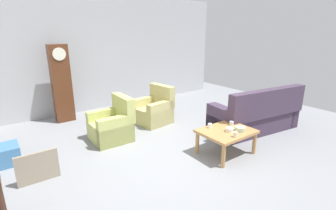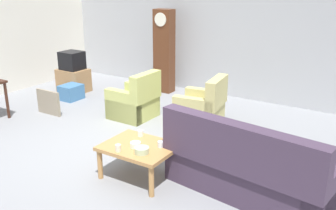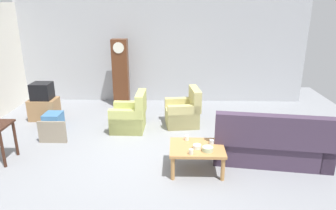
# 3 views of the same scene
# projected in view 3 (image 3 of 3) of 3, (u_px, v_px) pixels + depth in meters

# --- Properties ---
(ground_plane) EXTENTS (10.40, 10.40, 0.00)m
(ground_plane) POSITION_uv_depth(u_px,v_px,m) (153.00, 154.00, 6.18)
(ground_plane) COLOR gray
(garage_door_wall) EXTENTS (8.40, 0.16, 3.20)m
(garage_door_wall) POSITION_uv_depth(u_px,v_px,m) (161.00, 48.00, 9.08)
(garage_door_wall) COLOR #ADAFB5
(garage_door_wall) RESTS_ON ground_plane
(couch_floral) EXTENTS (2.20, 1.15, 1.04)m
(couch_floral) POSITION_uv_depth(u_px,v_px,m) (271.00, 144.00, 5.78)
(couch_floral) COLOR #423347
(couch_floral) RESTS_ON ground_plane
(armchair_olive_near) EXTENTS (0.80, 0.77, 0.92)m
(armchair_olive_near) POSITION_uv_depth(u_px,v_px,m) (130.00, 117.00, 7.26)
(armchair_olive_near) COLOR #B7BC66
(armchair_olive_near) RESTS_ON ground_plane
(armchair_olive_far) EXTENTS (0.89, 0.86, 0.92)m
(armchair_olive_far) POSITION_uv_depth(u_px,v_px,m) (184.00, 113.00, 7.56)
(armchair_olive_far) COLOR tan
(armchair_olive_far) RESTS_ON ground_plane
(coffee_table_wood) EXTENTS (0.96, 0.76, 0.47)m
(coffee_table_wood) POSITION_uv_depth(u_px,v_px,m) (197.00, 150.00, 5.46)
(coffee_table_wood) COLOR #B27F47
(coffee_table_wood) RESTS_ON ground_plane
(grandfather_clock) EXTENTS (0.44, 0.30, 1.92)m
(grandfather_clock) POSITION_uv_depth(u_px,v_px,m) (121.00, 73.00, 8.78)
(grandfather_clock) COLOR #562D19
(grandfather_clock) RESTS_ON ground_plane
(tv_stand_cabinet) EXTENTS (0.68, 0.52, 0.54)m
(tv_stand_cabinet) POSITION_uv_depth(u_px,v_px,m) (44.00, 109.00, 7.95)
(tv_stand_cabinet) COLOR #997047
(tv_stand_cabinet) RESTS_ON ground_plane
(tv_crt) EXTENTS (0.48, 0.44, 0.42)m
(tv_crt) POSITION_uv_depth(u_px,v_px,m) (42.00, 91.00, 7.80)
(tv_crt) COLOR black
(tv_crt) RESTS_ON tv_stand_cabinet
(framed_picture_leaning) EXTENTS (0.60, 0.05, 0.49)m
(framed_picture_leaning) POSITION_uv_depth(u_px,v_px,m) (52.00, 132.00, 6.59)
(framed_picture_leaning) COLOR gray
(framed_picture_leaning) RESTS_ON ground_plane
(storage_box_blue) EXTENTS (0.40, 0.46, 0.33)m
(storage_box_blue) POSITION_uv_depth(u_px,v_px,m) (53.00, 120.00, 7.51)
(storage_box_blue) COLOR teal
(storage_box_blue) RESTS_ON ground_plane
(cup_white_porcelain) EXTENTS (0.08, 0.08, 0.09)m
(cup_white_porcelain) POSITION_uv_depth(u_px,v_px,m) (187.00, 138.00, 5.68)
(cup_white_porcelain) COLOR white
(cup_white_porcelain) RESTS_ON coffee_table_wood
(cup_blue_rimmed) EXTENTS (0.08, 0.08, 0.08)m
(cup_blue_rimmed) POSITION_uv_depth(u_px,v_px,m) (212.00, 142.00, 5.53)
(cup_blue_rimmed) COLOR silver
(cup_blue_rimmed) RESTS_ON coffee_table_wood
(cup_cream_tall) EXTENTS (0.08, 0.08, 0.09)m
(cup_cream_tall) POSITION_uv_depth(u_px,v_px,m) (191.00, 152.00, 5.15)
(cup_cream_tall) COLOR beige
(cup_cream_tall) RESTS_ON coffee_table_wood
(bowl_white_stacked) EXTENTS (0.14, 0.14, 0.07)m
(bowl_white_stacked) POSITION_uv_depth(u_px,v_px,m) (197.00, 147.00, 5.36)
(bowl_white_stacked) COLOR white
(bowl_white_stacked) RESTS_ON coffee_table_wood
(bowl_shallow_green) EXTENTS (0.19, 0.19, 0.08)m
(bowl_shallow_green) POSITION_uv_depth(u_px,v_px,m) (208.00, 149.00, 5.26)
(bowl_shallow_green) COLOR #B2C69E
(bowl_shallow_green) RESTS_ON coffee_table_wood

